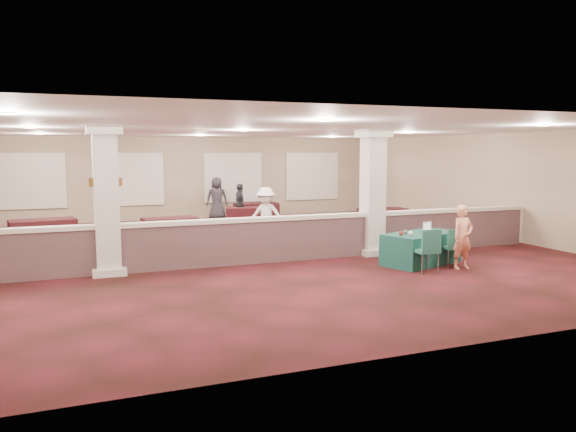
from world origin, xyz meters
name	(u,v)px	position (x,y,z in m)	size (l,w,h in m)	color
ground	(244,252)	(0.00, 0.00, 0.00)	(16.00, 16.00, 0.00)	#431017
wall_back	(184,178)	(0.00, 8.00, 1.60)	(16.00, 0.04, 3.20)	#86735D
wall_front	(424,233)	(0.00, -8.00, 1.60)	(16.00, 0.04, 3.20)	#86735D
wall_right	(488,185)	(8.00, 0.00, 1.60)	(0.04, 16.00, 3.20)	#86735D
ceiling	(243,130)	(0.00, 0.00, 3.20)	(16.00, 16.00, 0.02)	white
partition_wall	(262,239)	(0.00, -1.50, 0.57)	(15.60, 0.28, 1.10)	#4F353A
column_left	(106,199)	(-3.50, -1.50, 1.64)	(0.72, 0.72, 3.20)	silver
column_right	(373,191)	(3.00, -1.50, 1.64)	(0.72, 0.72, 3.20)	silver
sconce_left	(92,182)	(-3.78, -1.50, 2.00)	(0.12, 0.12, 0.18)	brown
sconce_right	(119,182)	(-3.22, -1.50, 2.00)	(0.12, 0.12, 0.18)	brown
near_table	(421,248)	(3.46, -3.00, 0.37)	(1.92, 0.96, 0.74)	#0E332D
conf_chair_main	(455,244)	(3.98, -3.58, 0.53)	(0.56, 0.56, 0.89)	#1E5748
conf_chair_side	(428,247)	(3.00, -3.92, 0.58)	(0.51, 0.52, 0.98)	#1E5748
woman	(463,237)	(4.00, -3.82, 0.73)	(0.52, 0.35, 1.45)	#E89065
far_table_front_left	(89,241)	(-3.81, 1.07, 0.37)	(1.83, 0.92, 0.74)	black
far_table_front_center	(170,228)	(-1.42, 3.00, 0.33)	(1.61, 0.81, 0.65)	black
far_table_front_right	(383,218)	(6.02, 3.00, 0.33)	(1.63, 0.82, 0.66)	black
far_table_back_left	(43,232)	(-4.97, 3.35, 0.36)	(1.76, 0.88, 0.72)	black
far_table_back_center	(249,216)	(1.76, 5.13, 0.33)	(1.63, 0.81, 0.66)	black
far_table_back_right	(256,212)	(2.50, 6.50, 0.33)	(1.65, 0.82, 0.67)	black
attendee_b	(266,216)	(1.00, 1.07, 0.82)	(1.04, 0.48, 1.63)	silver
attendee_c	(240,204)	(1.50, 5.37, 0.75)	(0.89, 0.42, 1.51)	black
attendee_d	(217,199)	(1.07, 7.00, 0.84)	(0.83, 0.45, 1.67)	black
laptop_base	(431,232)	(3.77, -2.95, 0.75)	(0.33, 0.23, 0.02)	silver
laptop_screen	(427,226)	(3.73, -2.84, 0.87)	(0.33, 0.01, 0.22)	silver
screen_glow	(427,227)	(3.73, -2.84, 0.85)	(0.30, 0.00, 0.19)	silver
knitting	(432,233)	(3.60, -3.22, 0.75)	(0.40, 0.30, 0.03)	#BE4F1E
yarn_cream	(411,233)	(2.97, -3.28, 0.79)	(0.11, 0.11, 0.11)	beige
yarn_red	(401,233)	(2.78, -3.19, 0.79)	(0.10, 0.10, 0.10)	maroon
yarn_grey	(405,232)	(2.99, -3.04, 0.79)	(0.11, 0.11, 0.11)	#4C4D51
scissors	(448,231)	(4.18, -3.05, 0.74)	(0.12, 0.03, 0.01)	#B22413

